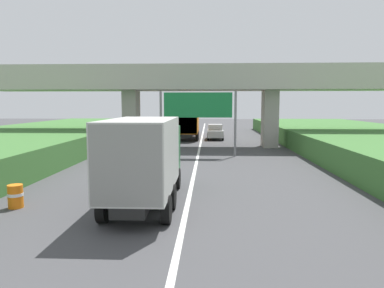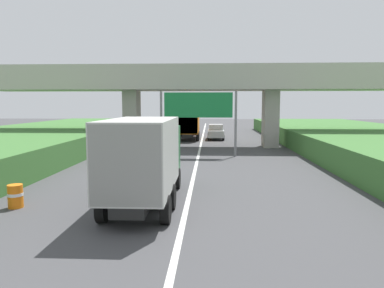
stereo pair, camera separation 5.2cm
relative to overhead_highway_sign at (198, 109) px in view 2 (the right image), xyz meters
The scene contains 8 objects.
lane_centre_stripe 3.72m from the overhead_highway_sign, 90.00° to the right, with size 0.20×96.53×0.01m, color white.
overpass_bridge 6.57m from the overhead_highway_sign, 90.00° to the left, with size 40.00×4.80×7.47m.
overhead_highway_sign is the anchor object (origin of this frame).
truck_orange 13.70m from the overhead_highway_sign, 96.39° to the left, with size 2.44×7.30×3.44m.
truck_green 13.79m from the overhead_highway_sign, 96.86° to the right, with size 2.44×7.30×3.44m.
car_red 20.66m from the overhead_highway_sign, 94.90° to the left, with size 1.86×4.10×1.72m.
car_silver 13.80m from the overhead_highway_sign, 83.34° to the left, with size 1.86×4.10×1.72m.
construction_barrel_2 16.04m from the overhead_highway_sign, 114.78° to the right, with size 0.57×0.57×0.90m.
Camera 2 is at (0.89, 1.59, 3.97)m, focal length 33.64 mm.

